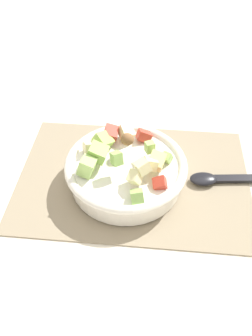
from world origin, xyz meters
The scene contains 4 objects.
ground_plane centered at (0.00, 0.00, 0.00)m, with size 2.40×2.40×0.00m, color silver.
placemat centered at (0.00, 0.00, 0.00)m, with size 0.48×0.33×0.01m, color gray.
salad_bowl centered at (-0.02, -0.01, 0.04)m, with size 0.24×0.24×0.10m.
serving_spoon centered at (0.19, 0.01, 0.01)m, with size 0.22×0.05×0.01m.
Camera 1 is at (0.03, -0.49, 0.54)m, focal length 36.71 mm.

